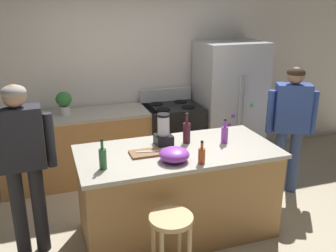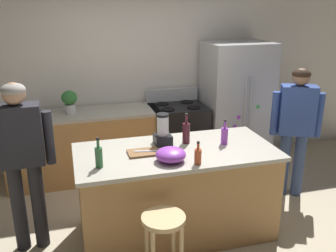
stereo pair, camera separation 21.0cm
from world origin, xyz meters
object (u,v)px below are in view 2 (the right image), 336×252
at_px(bottle_soda, 224,135).
at_px(bottle_olive_oil, 99,156).
at_px(blender_appliance, 163,132).
at_px(person_by_island_left, 22,153).
at_px(cutting_board, 144,152).
at_px(bottle_wine, 186,132).
at_px(refrigerator, 236,105).
at_px(kitchen_island, 176,192).
at_px(potted_plant, 69,100).
at_px(bar_stool, 164,233).
at_px(mixing_bowl, 171,155).
at_px(chef_knife, 146,151).
at_px(stove_range, 177,136).
at_px(person_by_sink_right, 296,121).
at_px(bottle_cooking_sauce, 198,156).

bearing_deg(bottle_soda, bottle_olive_oil, -170.11).
bearing_deg(blender_appliance, person_by_island_left, -178.10).
height_order(bottle_soda, cutting_board, bottle_soda).
bearing_deg(bottle_wine, refrigerator, 48.43).
bearing_deg(kitchen_island, potted_plant, 121.74).
height_order(bar_stool, mixing_bowl, mixing_bowl).
distance_m(bottle_soda, mixing_bowl, 0.70).
xyz_separation_m(refrigerator, chef_knife, (-1.65, -1.50, 0.06)).
distance_m(bar_stool, cutting_board, 0.84).
height_order(kitchen_island, chef_knife, chef_knife).
height_order(bar_stool, chef_knife, chef_knife).
bearing_deg(potted_plant, bottle_wine, -51.52).
xyz_separation_m(stove_range, bottle_soda, (0.04, -1.50, 0.55)).
bearing_deg(bottle_soda, stove_range, 91.51).
height_order(stove_range, person_by_island_left, person_by_island_left).
relative_size(person_by_sink_right, bottle_wine, 5.02).
bearing_deg(kitchen_island, person_by_island_left, 174.36).
bearing_deg(bottle_soda, bottle_wine, 161.22).
distance_m(stove_range, cutting_board, 1.78).
xyz_separation_m(bottle_wine, bottle_cooking_sauce, (-0.06, -0.52, -0.04)).
xyz_separation_m(blender_appliance, bottle_cooking_sauce, (0.18, -0.55, -0.06)).
height_order(person_by_sink_right, chef_knife, person_by_sink_right).
relative_size(kitchen_island, refrigerator, 1.11).
xyz_separation_m(refrigerator, mixing_bowl, (-1.47, -1.74, 0.10)).
bearing_deg(blender_appliance, person_by_sink_right, 7.17).
bearing_deg(mixing_bowl, person_by_island_left, 163.81).
bearing_deg(person_by_island_left, bottle_olive_oil, -26.76).
relative_size(refrigerator, bottle_olive_oil, 6.42).
relative_size(bottle_soda, mixing_bowl, 0.92).
xyz_separation_m(person_by_sink_right, mixing_bowl, (-1.72, -0.63, 0.03)).
height_order(mixing_bowl, cutting_board, mixing_bowl).
height_order(refrigerator, chef_knife, refrigerator).
bearing_deg(kitchen_island, bottle_wine, 45.55).
relative_size(stove_range, person_by_island_left, 0.67).
relative_size(bar_stool, bottle_soda, 2.64).
relative_size(blender_appliance, bottle_soda, 1.26).
distance_m(stove_range, potted_plant, 1.57).
bearing_deg(bottle_olive_oil, refrigerator, 38.79).
relative_size(bar_stool, bottle_cooking_sauce, 3.12).
bearing_deg(bottle_soda, potted_plant, 134.16).
xyz_separation_m(blender_appliance, bottle_soda, (0.60, -0.16, -0.04)).
bearing_deg(cutting_board, refrigerator, 41.87).
bearing_deg(chef_knife, person_by_sink_right, 23.38).
height_order(refrigerator, bar_stool, refrigerator).
distance_m(potted_plant, bottle_wine, 1.78).
height_order(potted_plant, bottle_soda, potted_plant).
distance_m(person_by_island_left, bottle_wine, 1.58).
relative_size(potted_plant, bottle_soda, 1.17).
bearing_deg(chef_knife, bottle_olive_oil, -144.98).
distance_m(refrigerator, cutting_board, 2.24).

